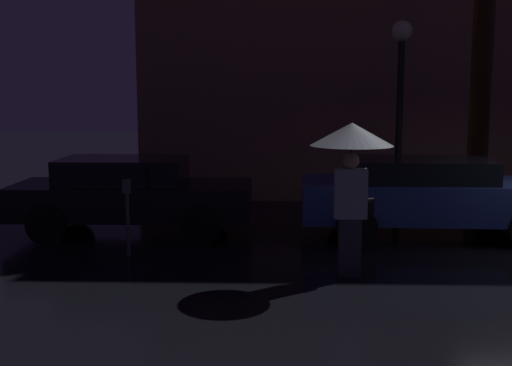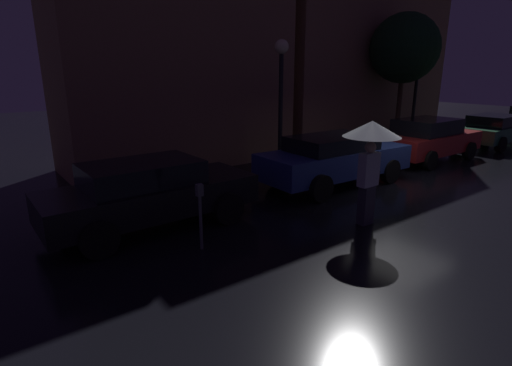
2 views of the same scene
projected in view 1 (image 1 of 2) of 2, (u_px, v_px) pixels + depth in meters
building_facade_left at (300, 10)px, 16.33m from camera, size 7.85×3.00×9.37m
parked_car_black at (131, 194)px, 11.96m from camera, size 4.40×1.88×1.44m
parked_car_blue at (429, 195)px, 11.66m from camera, size 4.73×1.92×1.45m
pedestrian_with_umbrella at (352, 154)px, 9.11m from camera, size 1.18×1.18×2.23m
parking_meter at (127, 209)px, 10.37m from camera, size 0.12×0.10×1.26m
street_lamp_near at (401, 77)px, 13.56m from camera, size 0.44×0.44×4.13m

